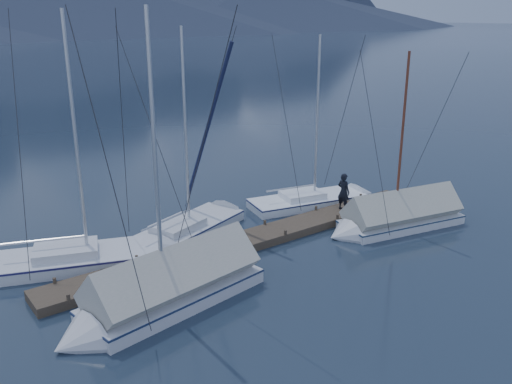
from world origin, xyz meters
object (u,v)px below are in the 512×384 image
at_px(sailboat_open_mid, 197,226).
at_px(sailboat_covered_far, 160,295).
at_px(person, 344,192).
at_px(sailboat_covered_near, 393,219).
at_px(sailboat_open_left, 103,258).
at_px(sailboat_open_right, 322,200).

xyz_separation_m(sailboat_open_mid, sailboat_covered_far, (-4.39, -5.08, 0.33)).
relative_size(sailboat_open_mid, person, 5.39).
height_order(sailboat_open_mid, person, sailboat_open_mid).
bearing_deg(sailboat_covered_near, sailboat_open_left, 159.58).
height_order(sailboat_covered_near, sailboat_covered_far, sailboat_covered_far).
distance_m(sailboat_open_right, sailboat_covered_far, 12.10).
bearing_deg(sailboat_open_left, person, -10.26).
xyz_separation_m(sailboat_open_left, sailboat_covered_far, (0.16, -4.39, 0.32)).
distance_m(sailboat_open_mid, sailboat_open_right, 6.92).
bearing_deg(person, sailboat_open_right, -24.74).
distance_m(sailboat_covered_near, person, 2.58).
bearing_deg(person, sailboat_open_left, 71.50).
bearing_deg(sailboat_covered_near, sailboat_covered_far, -179.57).
xyz_separation_m(sailboat_covered_near, sailboat_covered_far, (-11.41, -0.09, 0.08)).
height_order(sailboat_open_mid, sailboat_open_right, sailboat_open_mid).
relative_size(sailboat_open_right, sailboat_covered_far, 0.88).
bearing_deg(sailboat_open_mid, sailboat_covered_far, -130.80).
bearing_deg(sailboat_covered_near, person, 107.09).
bearing_deg(sailboat_covered_far, person, 12.81).
xyz_separation_m(sailboat_open_mid, sailboat_open_right, (6.88, -0.68, -0.01)).
relative_size(sailboat_open_mid, sailboat_open_right, 1.06).
height_order(sailboat_open_left, person, sailboat_open_left).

